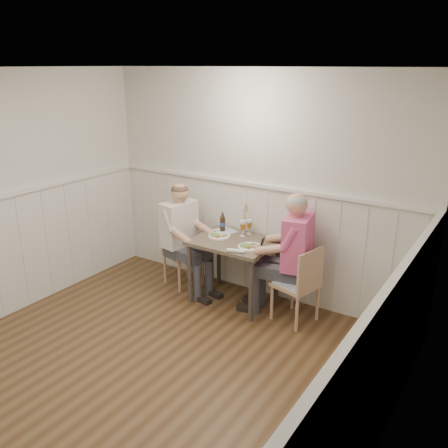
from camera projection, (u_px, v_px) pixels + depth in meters
name	position (u px, v px, depth m)	size (l,w,h in m)	color
ground_plane	(126.00, 387.00, 4.06)	(4.50, 4.50, 0.00)	#482E18
room_shell	(113.00, 219.00, 3.57)	(4.04, 4.54, 2.60)	silver
wainscot	(174.00, 285.00, 4.38)	(4.00, 4.49, 1.34)	silver
dining_table	(234.00, 249.00, 5.34)	(0.91, 0.70, 0.75)	#52473E
chair_right	(300.00, 282.00, 4.96)	(0.49, 0.49, 0.85)	tan
chair_left	(181.00, 249.00, 5.87)	(0.51, 0.51, 0.84)	tan
man_in_pink	(292.00, 266.00, 5.04)	(0.71, 0.50, 1.41)	#3F3F47
diner_cream	(182.00, 245.00, 5.69)	(0.67, 0.47, 1.34)	#3F3F47
plate_man	(249.00, 246.00, 5.09)	(0.27, 0.27, 0.07)	white
plate_diner	(218.00, 235.00, 5.41)	(0.25, 0.25, 0.06)	white
beer_glass_a	(249.00, 224.00, 5.47)	(0.07, 0.07, 0.18)	silver
beer_glass_b	(243.00, 226.00, 5.40)	(0.07, 0.07, 0.19)	silver
beer_bottle	(223.00, 223.00, 5.57)	(0.06, 0.06, 0.23)	#301D11
rolled_napkin	(236.00, 251.00, 4.96)	(0.19, 0.10, 0.04)	white
grass_vase	(244.00, 219.00, 5.51)	(0.04, 0.04, 0.37)	silver
gingham_mat	(225.00, 231.00, 5.61)	(0.31, 0.28, 0.01)	#658BBA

